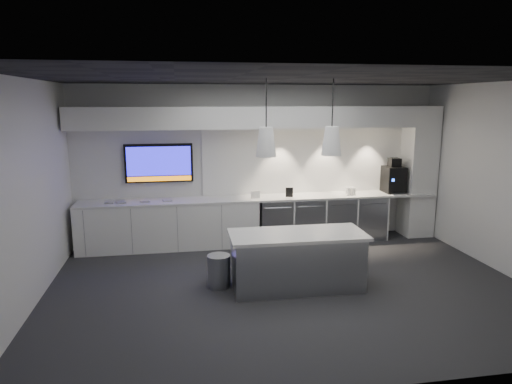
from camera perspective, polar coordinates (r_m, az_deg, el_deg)
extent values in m
plane|color=#2C2C2E|center=(6.91, 4.07, -11.73)|extent=(7.00, 7.00, 0.00)
plane|color=black|center=(6.36, 4.46, 13.99)|extent=(7.00, 7.00, 0.00)
plane|color=silver|center=(8.88, 0.36, 3.58)|extent=(7.00, 0.00, 7.00)
plane|color=silver|center=(4.15, 12.62, -5.82)|extent=(7.00, 0.00, 7.00)
plane|color=silver|center=(6.58, -26.85, -0.44)|extent=(0.00, 7.00, 7.00)
plane|color=silver|center=(8.05, 29.20, 1.31)|extent=(0.00, 7.00, 7.00)
cube|color=silver|center=(8.67, 0.73, -0.77)|extent=(6.80, 0.65, 0.04)
cube|color=white|center=(8.64, -10.79, -4.09)|extent=(3.30, 0.63, 0.86)
cube|color=#94989C|center=(8.83, 2.32, -3.60)|extent=(0.60, 0.61, 0.85)
cube|color=#94989C|center=(8.98, 6.27, -3.41)|extent=(0.60, 0.61, 0.85)
cube|color=#94989C|center=(9.17, 10.06, -3.21)|extent=(0.60, 0.61, 0.85)
cube|color=#94989C|center=(9.40, 13.69, -3.00)|extent=(0.60, 0.61, 0.85)
cube|color=white|center=(9.14, 7.83, 4.01)|extent=(4.60, 0.03, 1.30)
cube|color=white|center=(8.51, 0.73, 9.32)|extent=(6.90, 0.60, 0.40)
cube|color=white|center=(9.72, 19.63, 2.40)|extent=(0.55, 0.55, 2.60)
cube|color=black|center=(8.69, -12.03, 3.56)|extent=(1.25, 0.06, 0.72)
cube|color=#1915C7|center=(8.65, -12.05, 3.79)|extent=(1.17, 0.00, 0.54)
cube|color=orange|center=(8.70, -11.96, 1.63)|extent=(1.17, 0.00, 0.09)
cube|color=#94989C|center=(6.75, 5.14, -8.71)|extent=(1.88, 0.77, 0.78)
cube|color=silver|center=(6.62, 5.20, -5.33)|extent=(1.97, 0.87, 0.05)
cylinder|color=#94989C|center=(6.84, -4.66, -9.81)|extent=(0.37, 0.37, 0.48)
cube|color=black|center=(9.50, 16.80, 1.52)|extent=(0.39, 0.43, 0.52)
cube|color=black|center=(9.45, 16.92, 3.57)|extent=(0.21, 0.21, 0.17)
cube|color=#94989C|center=(9.34, 17.34, -0.20)|extent=(0.29, 0.21, 0.03)
cube|color=black|center=(8.70, 4.19, -0.03)|extent=(0.14, 0.04, 0.18)
cube|color=silver|center=(8.55, -0.07, -0.33)|extent=(0.18, 0.05, 0.14)
cube|color=#9E9E9E|center=(8.59, -17.84, -1.22)|extent=(0.16, 0.16, 0.02)
cube|color=#9E9E9E|center=(8.53, -16.52, -1.24)|extent=(0.19, 0.19, 0.02)
cube|color=#9E9E9E|center=(8.50, -13.72, -1.12)|extent=(0.18, 0.18, 0.02)
cube|color=#9E9E9E|center=(8.50, -11.03, -1.02)|extent=(0.19, 0.19, 0.02)
cone|color=white|center=(6.26, 1.27, 6.27)|extent=(0.28, 0.28, 0.40)
cylinder|color=black|center=(6.24, 1.29, 11.33)|extent=(0.02, 0.02, 0.70)
cone|color=white|center=(6.51, 9.42, 6.32)|extent=(0.28, 0.28, 0.40)
cylinder|color=black|center=(6.48, 9.58, 11.18)|extent=(0.02, 0.02, 0.70)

